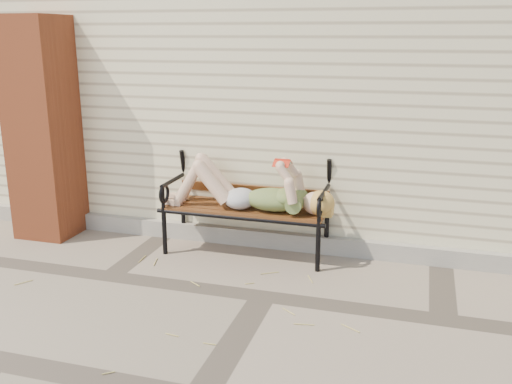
% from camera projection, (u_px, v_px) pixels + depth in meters
% --- Properties ---
extents(ground, '(80.00, 80.00, 0.00)m').
position_uv_depth(ground, '(263.00, 296.00, 4.14)').
color(ground, gray).
rests_on(ground, ground).
extents(house_wall, '(8.00, 4.00, 3.00)m').
position_uv_depth(house_wall, '(335.00, 64.00, 6.50)').
color(house_wall, beige).
rests_on(house_wall, ground).
extents(foundation_strip, '(8.00, 0.10, 0.15)m').
position_uv_depth(foundation_strip, '(293.00, 241.00, 5.01)').
color(foundation_strip, '#A6A196').
rests_on(foundation_strip, ground).
extents(brick_pillar, '(0.50, 0.50, 2.00)m').
position_uv_depth(brick_pillar, '(43.00, 129.00, 5.18)').
color(brick_pillar, '#AC4B26').
rests_on(brick_pillar, ground).
extents(garden_bench, '(1.51, 0.60, 0.98)m').
position_uv_depth(garden_bench, '(249.00, 190.00, 4.88)').
color(garden_bench, black).
rests_on(garden_bench, ground).
extents(reading_woman, '(1.43, 0.32, 0.45)m').
position_uv_depth(reading_woman, '(246.00, 190.00, 4.76)').
color(reading_woman, '#093B45').
rests_on(reading_woman, ground).
extents(straw_scatter, '(2.51, 1.79, 0.01)m').
position_uv_depth(straw_scatter, '(193.00, 307.00, 3.96)').
color(straw_scatter, tan).
rests_on(straw_scatter, ground).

